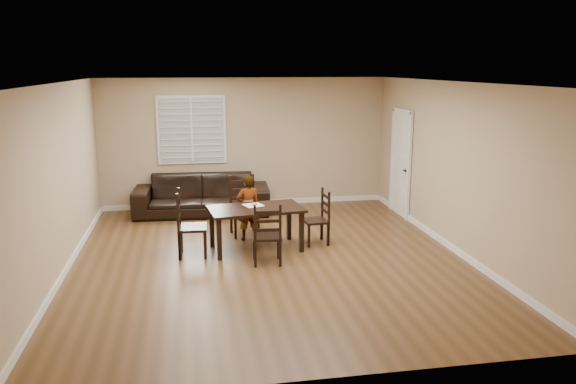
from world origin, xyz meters
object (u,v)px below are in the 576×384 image
(chair_right, at_px, (322,219))
(sofa, at_px, (202,195))
(chair_far, at_px, (267,238))
(chair_left, at_px, (184,226))
(chair_near, at_px, (243,207))
(donut, at_px, (254,204))
(child, at_px, (248,208))
(dining_table, at_px, (256,213))

(chair_right, distance_m, sofa, 3.00)
(chair_far, relative_size, chair_left, 0.90)
(chair_near, distance_m, donut, 0.84)
(chair_near, xyz_separation_m, donut, (0.12, -0.79, 0.25))
(chair_near, height_order, sofa, chair_near)
(child, bearing_deg, chair_left, 21.56)
(chair_left, bearing_deg, chair_near, -41.16)
(child, distance_m, sofa, 2.04)
(chair_near, bearing_deg, chair_far, -90.05)
(chair_left, relative_size, child, 0.93)
(chair_near, height_order, child, child)
(sofa, bearing_deg, chair_right, -46.49)
(dining_table, distance_m, chair_left, 1.16)
(chair_far, height_order, child, child)
(chair_far, bearing_deg, chair_right, -134.63)
(dining_table, relative_size, sofa, 0.59)
(chair_far, bearing_deg, donut, -81.31)
(chair_left, relative_size, donut, 9.82)
(dining_table, xyz_separation_m, child, (-0.07, 0.54, -0.04))
(chair_near, relative_size, chair_left, 0.99)
(chair_left, xyz_separation_m, sofa, (0.34, 2.55, -0.09))
(dining_table, relative_size, child, 1.40)
(chair_left, xyz_separation_m, chair_right, (2.28, 0.26, -0.06))
(sofa, bearing_deg, chair_far, -71.35)
(chair_near, xyz_separation_m, chair_right, (1.25, -0.82, -0.06))
(chair_far, distance_m, chair_left, 1.40)
(chair_left, bearing_deg, donut, -73.34)
(chair_left, height_order, sofa, chair_left)
(chair_near, distance_m, chair_right, 1.50)
(chair_near, xyz_separation_m, child, (0.05, -0.42, 0.09))
(dining_table, distance_m, chair_far, 0.82)
(child, bearing_deg, chair_right, 151.64)
(chair_far, distance_m, sofa, 3.34)
(chair_right, xyz_separation_m, donut, (-1.13, 0.03, 0.31))
(chair_right, relative_size, donut, 8.54)
(chair_near, relative_size, child, 0.92)
(donut, height_order, sofa, sofa)
(chair_far, relative_size, child, 0.84)
(chair_right, distance_m, child, 1.27)
(dining_table, relative_size, chair_left, 1.50)
(chair_near, xyz_separation_m, chair_left, (-1.03, -1.08, 0.01))
(chair_left, height_order, donut, chair_left)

